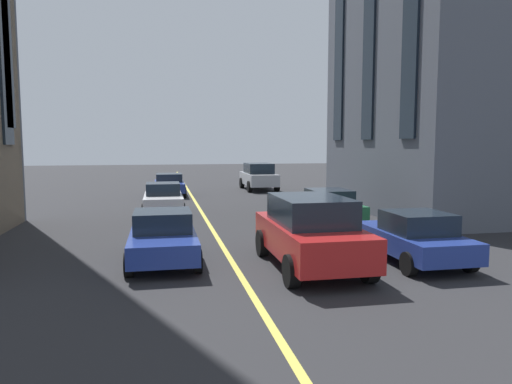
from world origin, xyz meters
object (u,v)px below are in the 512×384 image
Objects in this scene: car_blue_mid at (414,237)px; car_silver_near at (259,176)px; car_blue_trailing at (169,184)px; car_green_far at (328,205)px; car_white_parked_b at (163,198)px; car_red_parked_a at (310,231)px; car_blue_oncoming at (163,237)px.

car_silver_near is (20.93, 0.00, 0.27)m from car_blue_mid.
car_blue_mid is (-18.50, -6.25, -0.00)m from car_blue_trailing.
car_white_parked_b is at bearing 58.72° from car_green_far.
car_red_parked_a reaches higher than car_blue_mid.
car_white_parked_b is 12.02m from car_silver_near.
car_blue_trailing is at bearing 111.27° from car_silver_near.
car_white_parked_b is at bearing 31.41° from car_blue_mid.
car_red_parked_a reaches higher than car_white_parked_b.
car_blue_oncoming is at bearing 129.21° from car_green_far.
car_white_parked_b is 11.58m from car_red_parked_a.
car_blue_mid is 0.83× the size of car_silver_near.
car_red_parked_a is 1.00× the size of car_silver_near.
car_blue_oncoming is 17.14m from car_blue_trailing.
car_blue_mid is at bearing -161.32° from car_blue_trailing.
car_green_far is (5.51, -6.75, 0.00)m from car_blue_oncoming.
car_blue_trailing is at bearing -1.67° from car_blue_oncoming.
car_red_parked_a is at bearing -110.45° from car_blue_oncoming.
car_blue_oncoming is 20.70m from car_silver_near.
car_white_parked_b is at bearing 18.57° from car_red_parked_a.
car_green_far is 6.88m from car_blue_mid.
car_blue_oncoming is at bearing 179.55° from car_white_parked_b.
car_white_parked_b is 1.00× the size of car_blue_mid.
car_blue_oncoming is 1.00× the size of car_white_parked_b.
car_silver_near is (14.05, 0.00, 0.27)m from car_green_far.
car_silver_near reaches higher than car_blue_mid.
car_silver_near is at bearing 0.00° from car_blue_mid.
car_red_parked_a reaches higher than car_green_far.
car_blue_oncoming is at bearing 78.56° from car_blue_mid.
car_blue_trailing is 6.72m from car_silver_near.
car_green_far is (-11.62, -6.25, 0.00)m from car_blue_trailing.
car_green_far is at bearing -23.41° from car_red_parked_a.
car_white_parked_b is 7.57m from car_blue_trailing.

